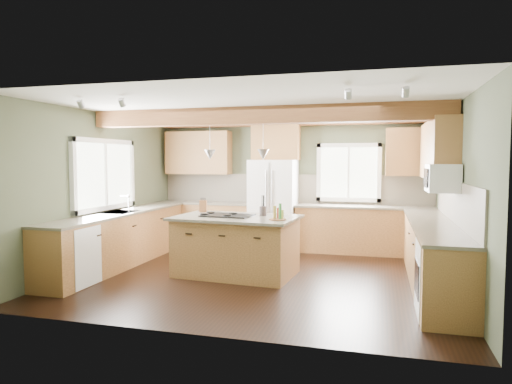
# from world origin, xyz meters

# --- Properties ---
(floor) EXTENTS (5.60, 5.60, 0.00)m
(floor) POSITION_xyz_m (0.00, 0.00, 0.00)
(floor) COLOR black
(floor) RESTS_ON ground
(ceiling) EXTENTS (5.60, 5.60, 0.00)m
(ceiling) POSITION_xyz_m (0.00, 0.00, 2.60)
(ceiling) COLOR silver
(ceiling) RESTS_ON wall_back
(wall_back) EXTENTS (5.60, 0.00, 5.60)m
(wall_back) POSITION_xyz_m (0.00, 2.50, 1.30)
(wall_back) COLOR #474D37
(wall_back) RESTS_ON ground
(wall_left) EXTENTS (0.00, 5.00, 5.00)m
(wall_left) POSITION_xyz_m (-2.80, 0.00, 1.30)
(wall_left) COLOR #474D37
(wall_left) RESTS_ON ground
(wall_right) EXTENTS (0.00, 5.00, 5.00)m
(wall_right) POSITION_xyz_m (2.80, 0.00, 1.30)
(wall_right) COLOR #474D37
(wall_right) RESTS_ON ground
(ceiling_beam) EXTENTS (5.55, 0.26, 0.26)m
(ceiling_beam) POSITION_xyz_m (0.00, -0.03, 2.47)
(ceiling_beam) COLOR brown
(ceiling_beam) RESTS_ON ceiling
(soffit_trim) EXTENTS (5.55, 0.20, 0.10)m
(soffit_trim) POSITION_xyz_m (0.00, 2.40, 2.54)
(soffit_trim) COLOR brown
(soffit_trim) RESTS_ON ceiling
(backsplash_back) EXTENTS (5.58, 0.03, 0.58)m
(backsplash_back) POSITION_xyz_m (0.00, 2.48, 1.21)
(backsplash_back) COLOR brown
(backsplash_back) RESTS_ON wall_back
(backsplash_right) EXTENTS (0.03, 3.70, 0.58)m
(backsplash_right) POSITION_xyz_m (2.78, 0.05, 1.21)
(backsplash_right) COLOR brown
(backsplash_right) RESTS_ON wall_right
(base_cab_back_left) EXTENTS (2.02, 0.60, 0.88)m
(base_cab_back_left) POSITION_xyz_m (-1.79, 2.20, 0.44)
(base_cab_back_left) COLOR brown
(base_cab_back_left) RESTS_ON floor
(counter_back_left) EXTENTS (2.06, 0.64, 0.04)m
(counter_back_left) POSITION_xyz_m (-1.79, 2.20, 0.90)
(counter_back_left) COLOR #453F32
(counter_back_left) RESTS_ON base_cab_back_left
(base_cab_back_right) EXTENTS (2.62, 0.60, 0.88)m
(base_cab_back_right) POSITION_xyz_m (1.49, 2.20, 0.44)
(base_cab_back_right) COLOR brown
(base_cab_back_right) RESTS_ON floor
(counter_back_right) EXTENTS (2.66, 0.64, 0.04)m
(counter_back_right) POSITION_xyz_m (1.49, 2.20, 0.90)
(counter_back_right) COLOR #453F32
(counter_back_right) RESTS_ON base_cab_back_right
(base_cab_left) EXTENTS (0.60, 3.70, 0.88)m
(base_cab_left) POSITION_xyz_m (-2.50, 0.05, 0.44)
(base_cab_left) COLOR brown
(base_cab_left) RESTS_ON floor
(counter_left) EXTENTS (0.64, 3.74, 0.04)m
(counter_left) POSITION_xyz_m (-2.50, 0.05, 0.90)
(counter_left) COLOR #453F32
(counter_left) RESTS_ON base_cab_left
(base_cab_right) EXTENTS (0.60, 3.70, 0.88)m
(base_cab_right) POSITION_xyz_m (2.50, 0.05, 0.44)
(base_cab_right) COLOR brown
(base_cab_right) RESTS_ON floor
(counter_right) EXTENTS (0.64, 3.74, 0.04)m
(counter_right) POSITION_xyz_m (2.50, 0.05, 0.90)
(counter_right) COLOR #453F32
(counter_right) RESTS_ON base_cab_right
(upper_cab_back_left) EXTENTS (1.40, 0.35, 0.90)m
(upper_cab_back_left) POSITION_xyz_m (-1.99, 2.33, 1.95)
(upper_cab_back_left) COLOR brown
(upper_cab_back_left) RESTS_ON wall_back
(upper_cab_over_fridge) EXTENTS (0.96, 0.35, 0.70)m
(upper_cab_over_fridge) POSITION_xyz_m (-0.30, 2.33, 2.15)
(upper_cab_over_fridge) COLOR brown
(upper_cab_over_fridge) RESTS_ON wall_back
(upper_cab_right) EXTENTS (0.35, 2.20, 0.90)m
(upper_cab_right) POSITION_xyz_m (2.62, 0.90, 1.95)
(upper_cab_right) COLOR brown
(upper_cab_right) RESTS_ON wall_right
(upper_cab_back_corner) EXTENTS (0.90, 0.35, 0.90)m
(upper_cab_back_corner) POSITION_xyz_m (2.30, 2.33, 1.95)
(upper_cab_back_corner) COLOR brown
(upper_cab_back_corner) RESTS_ON wall_back
(window_left) EXTENTS (0.04, 1.60, 1.05)m
(window_left) POSITION_xyz_m (-2.78, 0.05, 1.55)
(window_left) COLOR white
(window_left) RESTS_ON wall_left
(window_back) EXTENTS (1.10, 0.04, 1.00)m
(window_back) POSITION_xyz_m (1.15, 2.48, 1.55)
(window_back) COLOR white
(window_back) RESTS_ON wall_back
(sink) EXTENTS (0.50, 0.65, 0.03)m
(sink) POSITION_xyz_m (-2.50, 0.05, 0.91)
(sink) COLOR #262628
(sink) RESTS_ON counter_left
(faucet) EXTENTS (0.02, 0.02, 0.28)m
(faucet) POSITION_xyz_m (-2.32, 0.05, 1.05)
(faucet) COLOR #B2B2B7
(faucet) RESTS_ON sink
(dishwasher) EXTENTS (0.60, 0.60, 0.84)m
(dishwasher) POSITION_xyz_m (-2.49, -1.25, 0.43)
(dishwasher) COLOR white
(dishwasher) RESTS_ON floor
(oven) EXTENTS (0.60, 0.72, 0.84)m
(oven) POSITION_xyz_m (2.49, -1.25, 0.43)
(oven) COLOR white
(oven) RESTS_ON floor
(microwave) EXTENTS (0.40, 0.70, 0.38)m
(microwave) POSITION_xyz_m (2.58, -0.05, 1.55)
(microwave) COLOR white
(microwave) RESTS_ON wall_right
(pendant_left) EXTENTS (0.18, 0.18, 0.16)m
(pendant_left) POSITION_xyz_m (-0.84, 0.01, 1.88)
(pendant_left) COLOR #B2B2B7
(pendant_left) RESTS_ON ceiling
(pendant_right) EXTENTS (0.18, 0.18, 0.16)m
(pendant_right) POSITION_xyz_m (0.04, -0.06, 1.88)
(pendant_right) COLOR #B2B2B7
(pendant_right) RESTS_ON ceiling
(refrigerator) EXTENTS (0.90, 0.74, 1.80)m
(refrigerator) POSITION_xyz_m (-0.30, 2.12, 0.90)
(refrigerator) COLOR white
(refrigerator) RESTS_ON floor
(island) EXTENTS (1.85, 1.22, 0.88)m
(island) POSITION_xyz_m (-0.40, -0.03, 0.44)
(island) COLOR brown
(island) RESTS_ON floor
(island_top) EXTENTS (1.98, 1.35, 0.04)m
(island_top) POSITION_xyz_m (-0.40, -0.03, 0.90)
(island_top) COLOR #453F32
(island_top) RESTS_ON island
(cooktop) EXTENTS (0.81, 0.57, 0.02)m
(cooktop) POSITION_xyz_m (-0.55, -0.01, 0.93)
(cooktop) COLOR black
(cooktop) RESTS_ON island_top
(knife_block) EXTENTS (0.13, 0.11, 0.20)m
(knife_block) POSITION_xyz_m (-1.12, 0.40, 1.02)
(knife_block) COLOR brown
(knife_block) RESTS_ON island_top
(utensil_crock) EXTENTS (0.12, 0.12, 0.15)m
(utensil_crock) POSITION_xyz_m (-0.02, 0.16, 0.99)
(utensil_crock) COLOR #37322C
(utensil_crock) RESTS_ON island_top
(bottle_tray) EXTENTS (0.29, 0.29, 0.23)m
(bottle_tray) POSITION_xyz_m (0.31, -0.26, 1.03)
(bottle_tray) COLOR brown
(bottle_tray) RESTS_ON island_top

